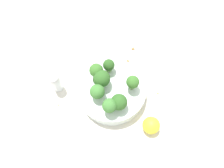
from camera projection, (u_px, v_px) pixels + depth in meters
name	position (u px, v px, depth m)	size (l,w,h in m)	color
ground_plane	(112.00, 94.00, 0.66)	(3.00, 3.00, 0.00)	silver
bowl	(112.00, 91.00, 0.64)	(0.20, 0.20, 0.04)	silver
broccoli_floret_0	(97.00, 92.00, 0.58)	(0.04, 0.04, 0.05)	#7A9E5B
broccoli_floret_1	(109.00, 106.00, 0.56)	(0.04, 0.04, 0.06)	#84AD66
broccoli_floret_2	(102.00, 79.00, 0.59)	(0.05, 0.05, 0.06)	#7A9E5B
broccoli_floret_3	(96.00, 71.00, 0.60)	(0.04, 0.04, 0.06)	#7A9E5B
broccoli_floret_4	(133.00, 82.00, 0.59)	(0.04, 0.04, 0.06)	#7A9E5B
broccoli_floret_5	(120.00, 102.00, 0.57)	(0.04, 0.04, 0.05)	#84AD66
broccoli_floret_6	(109.00, 65.00, 0.62)	(0.03, 0.03, 0.05)	#7A9E5B
pepper_shaker	(56.00, 82.00, 0.63)	(0.03, 0.03, 0.08)	silver
lemon_wedge	(151.00, 125.00, 0.60)	(0.05, 0.05, 0.05)	yellow
almond_crumb_0	(128.00, 61.00, 0.70)	(0.01, 0.01, 0.01)	olive
almond_crumb_1	(133.00, 48.00, 0.72)	(0.01, 0.01, 0.01)	olive
almond_crumb_2	(158.00, 93.00, 0.66)	(0.01, 0.00, 0.01)	#AD7F4C
almond_crumb_3	(58.00, 105.00, 0.64)	(0.01, 0.00, 0.01)	tan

